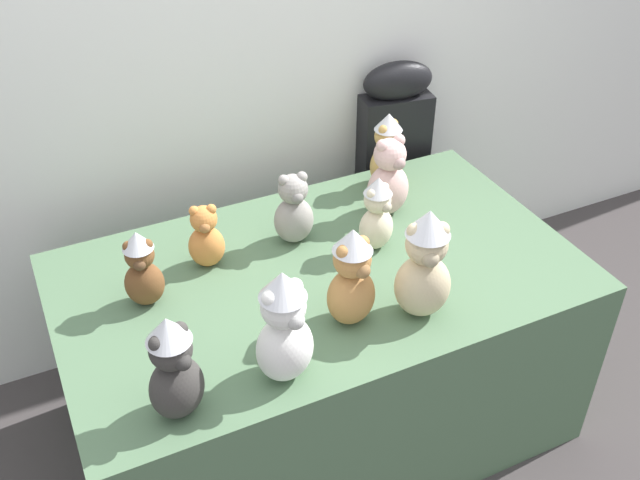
# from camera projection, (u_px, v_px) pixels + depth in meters

# --- Properties ---
(ground_plane) EXTENTS (10.00, 10.00, 0.00)m
(ground_plane) POSITION_uv_depth(u_px,v_px,m) (351.00, 471.00, 2.50)
(ground_plane) COLOR #3D3838
(wall_back) EXTENTS (7.00, 0.08, 2.60)m
(wall_back) POSITION_uv_depth(u_px,v_px,m) (228.00, 11.00, 2.45)
(wall_back) COLOR white
(wall_back) RESTS_ON ground_plane
(display_table) EXTENTS (1.62, 0.95, 0.70)m
(display_table) POSITION_uv_depth(u_px,v_px,m) (320.00, 351.00, 2.48)
(display_table) COLOR #4C6B4C
(display_table) RESTS_ON ground_plane
(instrument_case) EXTENTS (0.29, 0.16, 1.06)m
(instrument_case) POSITION_uv_depth(u_px,v_px,m) (391.00, 181.00, 3.02)
(instrument_case) COLOR black
(instrument_case) RESTS_ON ground_plane
(teddy_bear_honey) EXTENTS (0.17, 0.16, 0.29)m
(teddy_bear_honey) POSITION_uv_depth(u_px,v_px,m) (387.00, 151.00, 2.60)
(teddy_bear_honey) COLOR tan
(teddy_bear_honey) RESTS_ON display_table
(teddy_bear_blush) EXTENTS (0.17, 0.15, 0.29)m
(teddy_bear_blush) POSITION_uv_depth(u_px,v_px,m) (389.00, 179.00, 2.46)
(teddy_bear_blush) COLOR beige
(teddy_bear_blush) RESTS_ON display_table
(teddy_bear_charcoal) EXTENTS (0.17, 0.16, 0.31)m
(teddy_bear_charcoal) POSITION_uv_depth(u_px,v_px,m) (174.00, 369.00, 1.73)
(teddy_bear_charcoal) COLOR #383533
(teddy_bear_charcoal) RESTS_ON display_table
(teddy_bear_ginger) EXTENTS (0.13, 0.12, 0.22)m
(teddy_bear_ginger) POSITION_uv_depth(u_px,v_px,m) (206.00, 238.00, 2.24)
(teddy_bear_ginger) COLOR #D17F3D
(teddy_bear_ginger) RESTS_ON display_table
(teddy_bear_ash) EXTENTS (0.14, 0.12, 0.26)m
(teddy_bear_ash) POSITION_uv_depth(u_px,v_px,m) (294.00, 210.00, 2.33)
(teddy_bear_ash) COLOR gray
(teddy_bear_ash) RESTS_ON display_table
(teddy_bear_caramel) EXTENTS (0.16, 0.14, 0.32)m
(teddy_bear_caramel) POSITION_uv_depth(u_px,v_px,m) (352.00, 278.00, 2.00)
(teddy_bear_caramel) COLOR #B27A42
(teddy_bear_caramel) RESTS_ON display_table
(teddy_bear_cream) EXTENTS (0.14, 0.13, 0.26)m
(teddy_bear_cream) POSITION_uv_depth(u_px,v_px,m) (377.00, 214.00, 2.30)
(teddy_bear_cream) COLOR beige
(teddy_bear_cream) RESTS_ON display_table
(teddy_bear_sand) EXTENTS (0.20, 0.18, 0.36)m
(teddy_bear_sand) POSITION_uv_depth(u_px,v_px,m) (425.00, 265.00, 2.01)
(teddy_bear_sand) COLOR #CCB78E
(teddy_bear_sand) RESTS_ON display_table
(teddy_bear_chestnut) EXTENTS (0.14, 0.12, 0.25)m
(teddy_bear_chestnut) POSITION_uv_depth(u_px,v_px,m) (142.00, 269.00, 2.08)
(teddy_bear_chestnut) COLOR brown
(teddy_bear_chestnut) RESTS_ON display_table
(teddy_bear_snow) EXTENTS (0.18, 0.16, 0.35)m
(teddy_bear_snow) POSITION_uv_depth(u_px,v_px,m) (284.00, 328.00, 1.82)
(teddy_bear_snow) COLOR white
(teddy_bear_snow) RESTS_ON display_table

